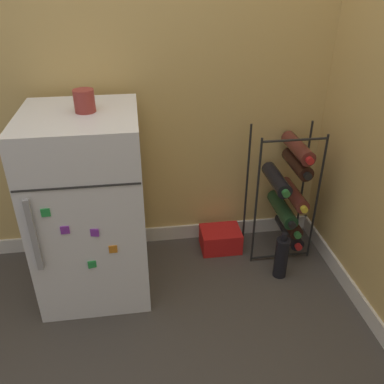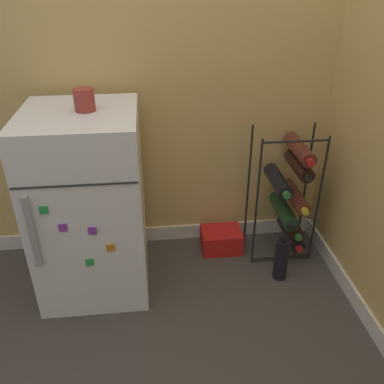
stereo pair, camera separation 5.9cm
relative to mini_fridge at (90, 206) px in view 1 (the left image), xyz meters
name	(u,v)px [view 1 (the left image)]	position (x,y,z in m)	size (l,w,h in m)	color
ground_plane	(196,307)	(0.47, -0.26, -0.46)	(14.00, 14.00, 0.00)	#423D38
wall_back	(177,20)	(0.47, 0.35, 0.78)	(6.59, 0.07, 2.50)	tan
mini_fridge	(90,206)	(0.00, 0.00, 0.00)	(0.51, 0.55, 0.92)	white
wine_rack	(289,193)	(1.05, 0.14, -0.09)	(0.35, 0.32, 0.75)	black
soda_box	(220,239)	(0.69, 0.19, -0.40)	(0.23, 0.17, 0.13)	red
fridge_top_cup	(84,101)	(0.04, 0.01, 0.51)	(0.09, 0.09, 0.09)	maroon
loose_bottle_floor	(281,257)	(0.96, -0.09, -0.34)	(0.07, 0.07, 0.27)	black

